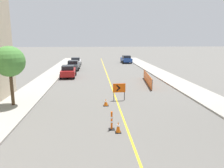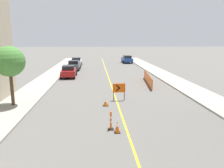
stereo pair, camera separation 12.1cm
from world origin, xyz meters
TOP-DOWN VIEW (x-y plane):
  - lane_stripe at (0.00, 32.30)m, footprint 0.12×64.59m
  - sidewalk_left at (-7.84, 32.30)m, footprint 2.89×64.59m
  - sidewalk_right at (7.84, 32.30)m, footprint 2.89×64.59m
  - traffic_cone_fourth at (-0.57, 18.12)m, footprint 0.33×0.33m
  - traffic_cone_fifth at (-0.97, 23.08)m, footprint 0.42×0.42m
  - delineator_post_rear at (-0.89, 18.56)m, footprint 0.34×0.34m
  - arrow_barricade_primary at (0.21, 24.48)m, footprint 1.04×0.10m
  - safety_mesh_fence at (4.24, 31.13)m, footprint 0.87×7.25m
  - parked_car_curb_near at (-5.28, 36.25)m, footprint 2.01×4.39m
  - parked_car_curb_mid at (-5.22, 43.06)m, footprint 1.95×4.35m
  - parked_car_curb_far at (-5.29, 48.69)m, footprint 1.97×4.37m
  - parked_car_opposite_side at (5.02, 53.17)m, footprint 2.00×4.38m
  - street_tree_left_near at (-7.98, 23.45)m, footprint 2.25×2.25m

SIDE VIEW (x-z plane):
  - lane_stripe at x=0.00m, z-range 0.00..0.01m
  - sidewalk_left at x=-7.84m, z-range 0.00..0.14m
  - sidewalk_right at x=7.84m, z-range 0.00..0.14m
  - traffic_cone_fifth at x=-0.97m, z-range 0.00..0.54m
  - traffic_cone_fourth at x=-0.57m, z-range 0.00..0.64m
  - delineator_post_rear at x=-0.89m, z-range -0.08..1.00m
  - safety_mesh_fence at x=4.24m, z-range 0.00..1.15m
  - parked_car_curb_near at x=-5.28m, z-range 0.00..1.59m
  - parked_car_curb_mid at x=-5.22m, z-range 0.00..1.59m
  - parked_car_curb_far at x=-5.29m, z-range 0.00..1.59m
  - parked_car_opposite_side at x=5.02m, z-range 0.00..1.59m
  - arrow_barricade_primary at x=0.21m, z-range 0.29..1.72m
  - street_tree_left_near at x=-7.98m, z-range 1.20..5.62m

